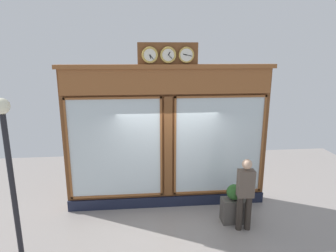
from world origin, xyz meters
The scene contains 5 objects.
shop_facade centered at (0.00, -0.13, 1.85)m, with size 5.21×0.42×4.16m.
pedestrian centered at (-1.61, 1.21, 0.93)m, with size 0.37×0.24×1.69m.
street_lamp centered at (3.01, 1.84, 2.14)m, with size 0.28×0.28×3.18m.
planter_box centered at (-1.48, 0.88, 0.29)m, with size 0.56×0.36×0.58m, color #4C4742.
planter_shrub centered at (-1.48, 0.88, 0.76)m, with size 0.37×0.37×0.37m, color #285623.
Camera 1 is at (0.67, 7.00, 3.91)m, focal length 31.52 mm.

